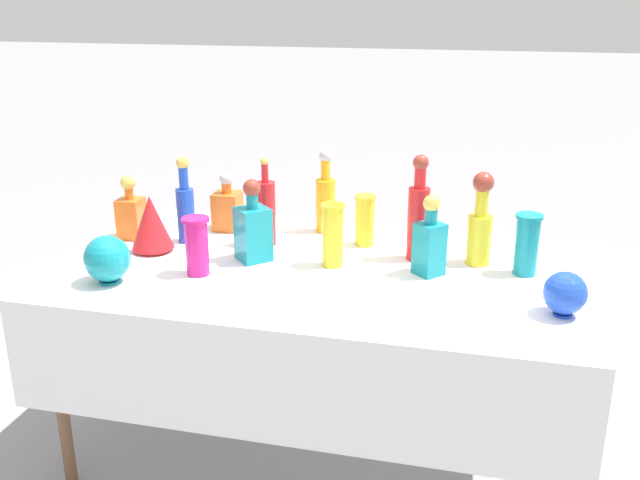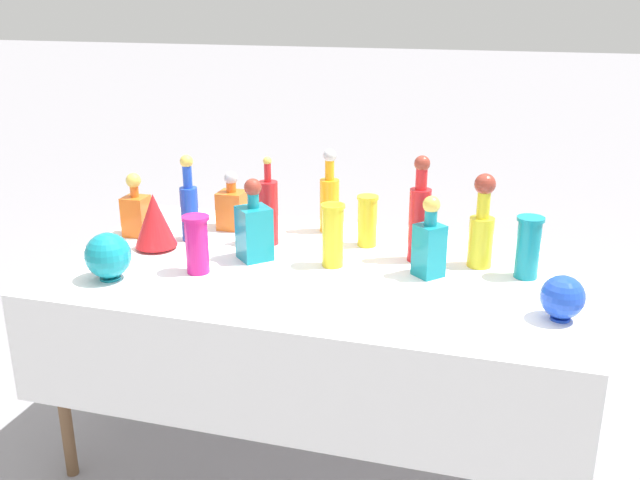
# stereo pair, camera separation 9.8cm
# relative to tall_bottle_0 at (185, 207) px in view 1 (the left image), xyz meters

# --- Properties ---
(ground_plane) EXTENTS (40.00, 40.00, 0.00)m
(ground_plane) POSITION_rel_tall_bottle_0_xyz_m (0.58, -0.14, -0.90)
(ground_plane) COLOR gray
(display_table) EXTENTS (1.87, 1.07, 0.76)m
(display_table) POSITION_rel_tall_bottle_0_xyz_m (0.58, -0.18, -0.20)
(display_table) COLOR white
(display_table) RESTS_ON ground
(tall_bottle_0) EXTENTS (0.07, 0.07, 0.35)m
(tall_bottle_0) POSITION_rel_tall_bottle_0_xyz_m (0.00, 0.00, 0.00)
(tall_bottle_0) COLOR blue
(tall_bottle_0) RESTS_ON display_table
(tall_bottle_1) EXTENTS (0.09, 0.09, 0.34)m
(tall_bottle_1) POSITION_rel_tall_bottle_0_xyz_m (1.13, 0.03, 0.01)
(tall_bottle_1) COLOR yellow
(tall_bottle_1) RESTS_ON display_table
(tall_bottle_2) EXTENTS (0.08, 0.08, 0.35)m
(tall_bottle_2) POSITION_rel_tall_bottle_0_xyz_m (0.50, 0.26, -0.00)
(tall_bottle_2) COLOR orange
(tall_bottle_2) RESTS_ON display_table
(tall_bottle_3) EXTENTS (0.08, 0.08, 0.40)m
(tall_bottle_3) POSITION_rel_tall_bottle_0_xyz_m (0.91, 0.02, 0.03)
(tall_bottle_3) COLOR red
(tall_bottle_3) RESTS_ON display_table
(tall_bottle_4) EXTENTS (0.08, 0.08, 0.35)m
(tall_bottle_4) POSITION_rel_tall_bottle_0_xyz_m (0.32, 0.04, -0.01)
(tall_bottle_4) COLOR red
(tall_bottle_4) RESTS_ON display_table
(square_decanter_0) EXTENTS (0.10, 0.10, 0.26)m
(square_decanter_0) POSITION_rel_tall_bottle_0_xyz_m (-0.23, -0.01, -0.04)
(square_decanter_0) COLOR orange
(square_decanter_0) RESTS_ON display_table
(square_decanter_1) EXTENTS (0.12, 0.12, 0.29)m
(square_decanter_1) POSITION_rel_tall_bottle_0_xyz_m (0.96, -0.12, -0.02)
(square_decanter_1) COLOR teal
(square_decanter_1) RESTS_ON display_table
(square_decanter_2) EXTENTS (0.11, 0.11, 0.24)m
(square_decanter_2) POSITION_rel_tall_bottle_0_xyz_m (0.10, 0.18, -0.05)
(square_decanter_2) COLOR orange
(square_decanter_2) RESTS_ON display_table
(square_decanter_3) EXTENTS (0.15, 0.15, 0.31)m
(square_decanter_3) POSITION_rel_tall_bottle_0_xyz_m (0.32, -0.13, -0.02)
(square_decanter_3) COLOR teal
(square_decanter_3) RESTS_ON display_table
(slender_vase_0) EXTENTS (0.10, 0.10, 0.21)m
(slender_vase_0) POSITION_rel_tall_bottle_0_xyz_m (0.18, -0.31, -0.03)
(slender_vase_0) COLOR #C61972
(slender_vase_0) RESTS_ON display_table
(slender_vase_1) EXTENTS (0.08, 0.08, 0.20)m
(slender_vase_1) POSITION_rel_tall_bottle_0_xyz_m (0.69, 0.13, -0.04)
(slender_vase_1) COLOR yellow
(slender_vase_1) RESTS_ON display_table
(slender_vase_2) EXTENTS (0.09, 0.09, 0.22)m
(slender_vase_2) POSITION_rel_tall_bottle_0_xyz_m (1.29, -0.04, -0.03)
(slender_vase_2) COLOR teal
(slender_vase_2) RESTS_ON display_table
(slender_vase_3) EXTENTS (0.09, 0.09, 0.23)m
(slender_vase_3) POSITION_rel_tall_bottle_0_xyz_m (0.62, -0.12, -0.02)
(slender_vase_3) COLOR yellow
(slender_vase_3) RESTS_ON display_table
(fluted_vase_0) EXTENTS (0.16, 0.16, 0.22)m
(fluted_vase_0) POSITION_rel_tall_bottle_0_xyz_m (-0.08, -0.13, -0.03)
(fluted_vase_0) COLOR red
(fluted_vase_0) RESTS_ON display_table
(round_bowl_0) EXTENTS (0.13, 0.13, 0.14)m
(round_bowl_0) POSITION_rel_tall_bottle_0_xyz_m (1.40, -0.36, -0.07)
(round_bowl_0) COLOR blue
(round_bowl_0) RESTS_ON display_table
(round_bowl_1) EXTENTS (0.16, 0.16, 0.17)m
(round_bowl_1) POSITION_rel_tall_bottle_0_xyz_m (-0.09, -0.46, -0.06)
(round_bowl_1) COLOR teal
(round_bowl_1) RESTS_ON display_table
(price_tag_left) EXTENTS (0.05, 0.02, 0.04)m
(price_tag_left) POSITION_rel_tall_bottle_0_xyz_m (1.02, -0.58, -0.12)
(price_tag_left) COLOR white
(price_tag_left) RESTS_ON display_table
(price_tag_center) EXTENTS (0.06, 0.01, 0.04)m
(price_tag_center) POSITION_rel_tall_bottle_0_xyz_m (0.19, -0.57, -0.12)
(price_tag_center) COLOR white
(price_tag_center) RESTS_ON display_table
(cardboard_box_behind_left) EXTENTS (0.58, 0.45, 0.42)m
(cardboard_box_behind_left) POSITION_rel_tall_bottle_0_xyz_m (1.03, 1.16, -0.73)
(cardboard_box_behind_left) COLOR tan
(cardboard_box_behind_left) RESTS_ON ground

